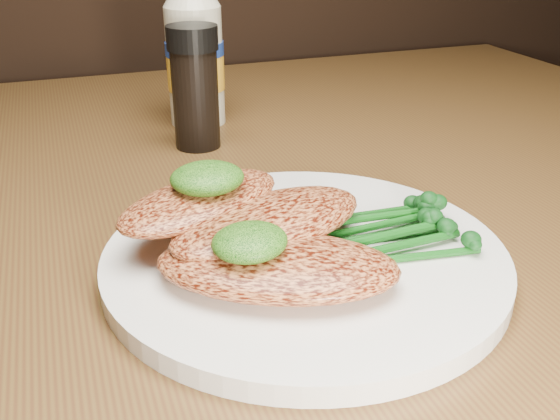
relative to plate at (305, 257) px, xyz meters
name	(u,v)px	position (x,y,z in m)	size (l,w,h in m)	color
plate	(305,257)	(0.00, 0.00, 0.00)	(0.27, 0.27, 0.01)	white
chicken_front	(277,266)	(-0.03, -0.03, 0.02)	(0.15, 0.08, 0.02)	#D27843
chicken_mid	(269,222)	(-0.02, 0.01, 0.03)	(0.15, 0.07, 0.02)	#D27843
chicken_back	(201,201)	(-0.06, 0.04, 0.03)	(0.13, 0.07, 0.02)	#D27843
pesto_front	(250,242)	(-0.05, -0.03, 0.04)	(0.05, 0.04, 0.02)	black
pesto_back	(207,178)	(-0.06, 0.04, 0.05)	(0.05, 0.05, 0.02)	black
broccolini_bundle	(378,227)	(0.05, -0.01, 0.02)	(0.14, 0.11, 0.02)	#125314
mayo_bottle	(194,43)	(0.00, 0.34, 0.08)	(0.06, 0.06, 0.18)	beige
pepper_grinder	(195,88)	(-0.01, 0.26, 0.05)	(0.05, 0.05, 0.12)	black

